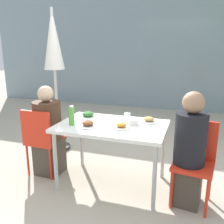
{
  "coord_description": "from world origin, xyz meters",
  "views": [
    {
      "loc": [
        0.87,
        -2.6,
        1.63
      ],
      "look_at": [
        0.0,
        0.0,
        0.91
      ],
      "focal_mm": 40.0,
      "sensor_mm": 36.0,
      "label": 1
    }
  ],
  "objects": [
    {
      "name": "ground_plane",
      "position": [
        0.0,
        0.0,
        0.0
      ],
      "size": [
        24.0,
        24.0,
        0.0
      ],
      "primitive_type": "plane",
      "color": "#B2A893"
    },
    {
      "name": "building_facade",
      "position": [
        0.0,
        4.1,
        1.5
      ],
      "size": [
        10.0,
        0.2,
        3.0
      ],
      "color": "gray",
      "rests_on": "ground"
    },
    {
      "name": "dining_table",
      "position": [
        0.0,
        0.0,
        0.69
      ],
      "size": [
        1.24,
        0.81,
        0.76
      ],
      "color": "white",
      "rests_on": "ground"
    },
    {
      "name": "chair_left",
      "position": [
        -0.92,
        -0.06,
        0.52
      ],
      "size": [
        0.41,
        0.41,
        0.88
      ],
      "rotation": [
        0.0,
        0.0,
        -0.02
      ],
      "color": "red",
      "rests_on": "ground"
    },
    {
      "name": "person_left",
      "position": [
        -0.87,
        0.02,
        0.55
      ],
      "size": [
        0.35,
        0.35,
        1.16
      ],
      "rotation": [
        0.0,
        0.0,
        -0.02
      ],
      "color": "#473D33",
      "rests_on": "ground"
    },
    {
      "name": "chair_right",
      "position": [
        0.93,
        -0.04,
        0.52
      ],
      "size": [
        0.45,
        0.45,
        0.88
      ],
      "rotation": [
        0.0,
        0.0,
        3.01
      ],
      "color": "red",
      "rests_on": "ground"
    },
    {
      "name": "person_right",
      "position": [
        0.87,
        -0.11,
        0.58
      ],
      "size": [
        0.32,
        0.32,
        1.21
      ],
      "rotation": [
        0.0,
        0.0,
        3.01
      ],
      "color": "#473D33",
      "rests_on": "ground"
    },
    {
      "name": "closed_umbrella",
      "position": [
        -1.17,
        0.76,
        1.59
      ],
      "size": [
        0.36,
        0.36,
        2.18
      ],
      "color": "#333333",
      "rests_on": "ground"
    },
    {
      "name": "plate_0",
      "position": [
        0.14,
        -0.09,
        0.78
      ],
      "size": [
        0.2,
        0.2,
        0.06
      ],
      "color": "white",
      "rests_on": "dining_table"
    },
    {
      "name": "plate_1",
      "position": [
        -0.23,
        -0.15,
        0.78
      ],
      "size": [
        0.24,
        0.24,
        0.07
      ],
      "color": "white",
      "rests_on": "dining_table"
    },
    {
      "name": "plate_2",
      "position": [
        0.38,
        0.23,
        0.78
      ],
      "size": [
        0.23,
        0.23,
        0.06
      ],
      "color": "white",
      "rests_on": "dining_table"
    },
    {
      "name": "plate_3",
      "position": [
        -0.39,
        0.2,
        0.79
      ],
      "size": [
        0.27,
        0.27,
        0.07
      ],
      "color": "white",
      "rests_on": "dining_table"
    },
    {
      "name": "bottle",
      "position": [
        -0.43,
        -0.16,
        0.87
      ],
      "size": [
        0.07,
        0.07,
        0.23
      ],
      "color": "#51A338",
      "rests_on": "dining_table"
    },
    {
      "name": "drinking_cup",
      "position": [
        0.11,
        0.25,
        0.8
      ],
      "size": [
        0.08,
        0.08,
        0.08
      ],
      "color": "white",
      "rests_on": "dining_table"
    },
    {
      "name": "salad_bowl",
      "position": [
        0.22,
        0.1,
        0.79
      ],
      "size": [
        0.14,
        0.14,
        0.06
      ],
      "color": "white",
      "rests_on": "dining_table"
    }
  ]
}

